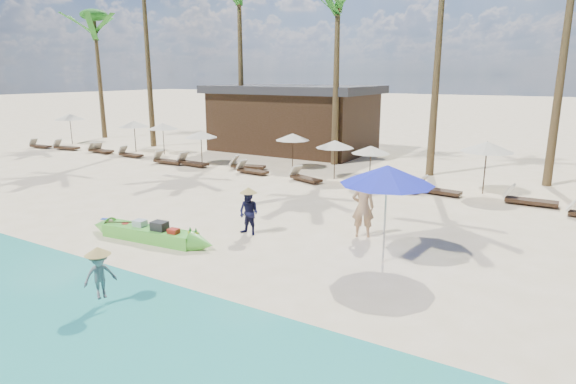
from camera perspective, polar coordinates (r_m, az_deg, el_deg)
The scene contains 33 objects.
ground at distance 14.21m, azimuth -7.41°, elevation -6.92°, with size 240.00×240.00×0.00m, color #FBE2B9.
wet_sand_strip at distance 11.10m, azimuth -24.10°, elevation -14.22°, with size 240.00×4.50×0.01m, color tan.
green_canoe at distance 15.47m, azimuth -16.08°, elevation -4.75°, with size 5.20×0.99×0.66m.
tourist at distance 15.20m, azimuth 8.88°, elevation -1.78°, with size 0.70×0.46×1.92m, color tan.
vendor_green at distance 15.31m, azimuth -4.67°, elevation -2.49°, with size 0.70×0.54×1.44m, color #131334.
vendor_yellow at distance 11.44m, azimuth -21.40°, elevation -9.16°, with size 0.69×0.40×1.07m, color gray.
blue_umbrella at distance 12.91m, azimuth 11.67°, elevation 2.02°, with size 2.49×2.49×2.68m.
resort_parasol_0 at distance 39.06m, azimuth -24.47°, elevation 8.12°, with size 2.15×2.15×2.21m.
lounger_0_left at distance 37.91m, azimuth -27.38°, elevation 4.93°, with size 1.75×0.70×0.58m.
lounger_0_right at distance 36.23m, azimuth -24.90°, elevation 4.89°, with size 1.95×0.93×0.64m.
resort_parasol_1 at distance 33.25m, azimuth -17.79°, elevation 7.70°, with size 2.01×2.01×2.07m.
lounger_1_left at distance 33.92m, azimuth -21.45°, elevation 4.67°, with size 1.84×0.81×0.60m.
lounger_1_right at distance 33.78m, azimuth -21.16°, elevation 4.66°, with size 1.81×0.93×0.59m.
resort_parasol_2 at distance 31.87m, azimuth -14.63°, elevation 7.56°, with size 1.94×1.94×2.00m.
lounger_2_left at distance 31.55m, azimuth -18.26°, elevation 4.31°, with size 1.74×0.54×0.59m.
resort_parasol_3 at distance 27.71m, azimuth -10.28°, elevation 6.74°, with size 1.85×1.85×1.90m.
lounger_3_left at distance 28.46m, azimuth -14.13°, elevation 3.68°, with size 1.99×0.71×0.67m.
lounger_3_right at distance 27.51m, azimuth -11.37°, elevation 3.50°, with size 2.02×0.75×0.67m.
resort_parasol_4 at distance 26.04m, azimuth 0.54°, elevation 6.54°, with size 1.86×1.86×1.92m.
lounger_4_left at distance 26.15m, azimuth -5.03°, elevation 3.18°, with size 2.02×1.03×0.66m.
lounger_4_right at distance 24.92m, azimuth -4.42°, elevation 2.63°, with size 1.81×0.64×0.61m.
resort_parasol_5 at distance 23.46m, azimuth 5.58°, elevation 5.67°, with size 1.85×1.85×1.91m.
lounger_5_left at distance 23.08m, azimuth 1.93°, elevation 1.78°, with size 1.91×1.14×0.62m.
resort_parasol_6 at distance 22.40m, azimuth 9.78°, elevation 4.97°, with size 1.78×1.78×1.83m.
lounger_6_left at distance 21.93m, azimuth 9.70°, elevation 0.88°, with size 1.68×0.83×0.55m.
lounger_6_right at distance 21.68m, azimuth 12.46°, elevation 0.71°, with size 2.00×0.77×0.66m.
resort_parasol_7 at distance 21.95m, azimuth 22.53°, elevation 4.99°, with size 2.20×2.20×2.27m.
lounger_7_left at distance 21.52m, azimuth 17.11°, elevation 0.31°, with size 1.97×0.79×0.65m.
lounger_7_right at distance 21.09m, azimuth 26.50°, elevation -0.78°, with size 2.00×0.65×0.68m.
palm_0 at distance 42.01m, azimuth -21.86°, elevation 17.06°, with size 2.08×2.08×9.90m.
palm_2 at distance 31.91m, azimuth -5.81°, elevation 21.22°, with size 2.08×2.08×11.33m.
palm_3 at distance 27.51m, azimuth 5.94°, elevation 21.16°, with size 2.08×2.08×10.52m.
pavilion_west at distance 32.43m, azimuth 0.60°, elevation 8.79°, with size 10.80×6.60×4.30m.
Camera 1 is at (8.35, -10.36, 4.98)m, focal length 30.00 mm.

